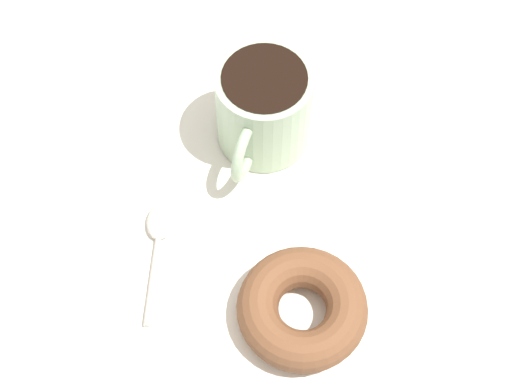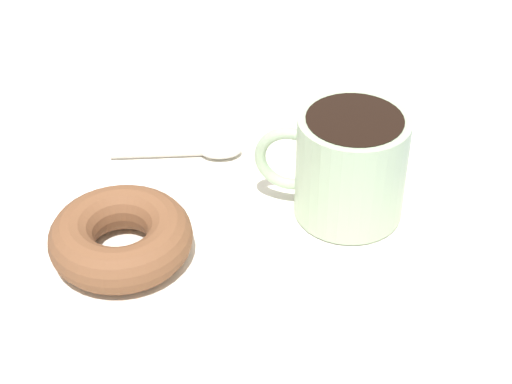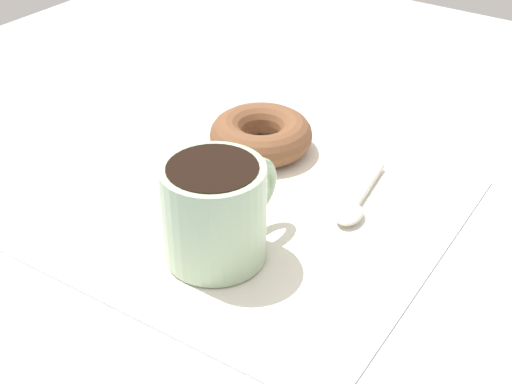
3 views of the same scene
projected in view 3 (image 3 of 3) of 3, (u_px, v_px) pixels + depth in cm
name	position (u px, v px, depth cm)	size (l,w,h in cm)	color
ground_plane	(288.00, 217.00, 66.15)	(120.00, 120.00, 2.00)	#99A8B7
napkin	(256.00, 212.00, 64.91)	(33.11, 33.11, 0.30)	white
coffee_cup	(216.00, 210.00, 57.16)	(8.46, 11.76, 8.59)	#9EB793
donut	(261.00, 135.00, 73.09)	(10.58, 10.58, 3.40)	brown
spoon	(354.00, 207.00, 64.54)	(3.18, 11.34, 0.90)	#B7B2A8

